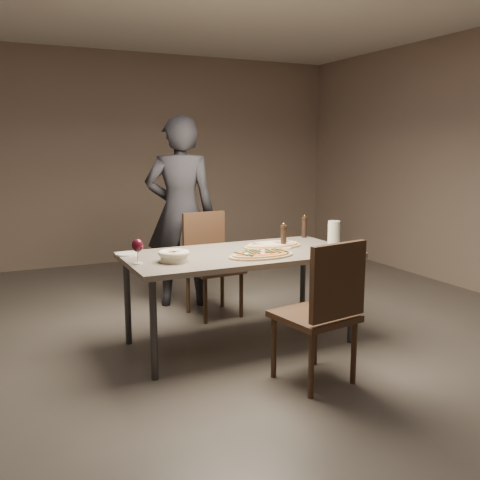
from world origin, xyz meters
name	(u,v)px	position (x,y,z in m)	size (l,w,h in m)	color
room	(240,170)	(0.00, 0.00, 1.40)	(7.00, 7.00, 7.00)	#554F49
dining_table	(240,260)	(0.00, 0.00, 0.69)	(1.80, 0.90, 0.75)	slate
zucchini_pizza	(261,255)	(0.08, -0.21, 0.77)	(0.52, 0.29, 0.05)	tan
ham_pizza	(272,245)	(0.34, 0.09, 0.77)	(0.51, 0.28, 0.04)	tan
bread_basket	(174,255)	(-0.58, -0.10, 0.80)	(0.23, 0.23, 0.08)	beige
oil_dish	(284,248)	(0.39, -0.01, 0.76)	(0.12, 0.12, 0.01)	white
pepper_mill_left	(284,236)	(0.41, 0.03, 0.85)	(0.05, 0.05, 0.21)	black
pepper_mill_right	(304,227)	(0.83, 0.38, 0.85)	(0.05, 0.05, 0.21)	black
carafe	(334,233)	(0.83, -0.08, 0.86)	(0.10, 0.10, 0.21)	silver
wine_glass	(138,246)	(-0.83, -0.05, 0.88)	(0.08, 0.08, 0.18)	silver
side_plate	(127,254)	(-0.83, 0.30, 0.76)	(0.18, 0.18, 0.01)	white
chair_near	(324,306)	(0.17, -0.93, 0.55)	(0.53, 0.53, 0.98)	#3E281A
chair_far	(210,258)	(0.08, 0.85, 0.54)	(0.49, 0.49, 0.96)	#3E281A
diner	(180,212)	(-0.07, 1.23, 0.93)	(0.68, 0.45, 1.87)	black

